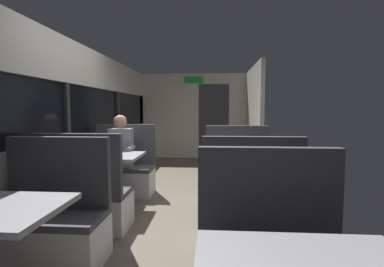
# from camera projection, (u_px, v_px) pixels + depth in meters

# --- Properties ---
(ground_plane) EXTENTS (3.30, 9.20, 0.02)m
(ground_plane) POSITION_uv_depth(u_px,v_px,m) (174.00, 211.00, 3.91)
(ground_plane) COLOR #665B4C
(carriage_window_panel_left) EXTENTS (0.09, 8.48, 2.30)m
(carriage_window_panel_left) POSITION_uv_depth(u_px,v_px,m) (66.00, 127.00, 3.91)
(carriage_window_panel_left) COLOR beige
(carriage_window_panel_left) RESTS_ON ground_plane
(carriage_end_bulkhead) EXTENTS (2.90, 0.11, 2.30)m
(carriage_end_bulkhead) POSITION_uv_depth(u_px,v_px,m) (196.00, 117.00, 7.97)
(carriage_end_bulkhead) COLOR beige
(carriage_end_bulkhead) RESTS_ON ground_plane
(carriage_aisle_panel_right) EXTENTS (0.08, 2.40, 2.30)m
(carriage_aisle_panel_right) POSITION_uv_depth(u_px,v_px,m) (253.00, 118.00, 6.69)
(carriage_aisle_panel_right) COLOR beige
(carriage_aisle_panel_right) RESTS_ON ground_plane
(bench_near_window_facing_entry) EXTENTS (0.95, 0.50, 1.10)m
(bench_near_window_facing_entry) POSITION_uv_depth(u_px,v_px,m) (51.00, 226.00, 2.56)
(bench_near_window_facing_entry) COLOR silver
(bench_near_window_facing_entry) RESTS_ON ground_plane
(dining_table_mid_window) EXTENTS (0.90, 0.70, 0.74)m
(dining_table_mid_window) POSITION_uv_depth(u_px,v_px,m) (107.00, 162.00, 3.92)
(dining_table_mid_window) COLOR #9E9EA3
(dining_table_mid_window) RESTS_ON ground_plane
(bench_mid_window_facing_end) EXTENTS (0.95, 0.50, 1.10)m
(bench_mid_window_facing_end) POSITION_uv_depth(u_px,v_px,m) (85.00, 201.00, 3.25)
(bench_mid_window_facing_end) COLOR silver
(bench_mid_window_facing_end) RESTS_ON ground_plane
(bench_mid_window_facing_entry) EXTENTS (0.95, 0.50, 1.10)m
(bench_mid_window_facing_entry) POSITION_uv_depth(u_px,v_px,m) (123.00, 173.00, 4.64)
(bench_mid_window_facing_entry) COLOR silver
(bench_mid_window_facing_entry) RESTS_ON ground_plane
(dining_table_rear_aisle) EXTENTS (0.90, 0.70, 0.74)m
(dining_table_rear_aisle) POSITION_uv_depth(u_px,v_px,m) (243.00, 167.00, 3.59)
(dining_table_rear_aisle) COLOR #9E9EA3
(dining_table_rear_aisle) RESTS_ON ground_plane
(bench_rear_aisle_facing_end) EXTENTS (0.95, 0.50, 1.10)m
(bench_rear_aisle_facing_end) POSITION_uv_depth(u_px,v_px,m) (250.00, 211.00, 2.92)
(bench_rear_aisle_facing_end) COLOR silver
(bench_rear_aisle_facing_end) RESTS_ON ground_plane
(bench_rear_aisle_facing_entry) EXTENTS (0.95, 0.50, 1.10)m
(bench_rear_aisle_facing_entry) POSITION_uv_depth(u_px,v_px,m) (238.00, 178.00, 4.31)
(bench_rear_aisle_facing_entry) COLOR silver
(bench_rear_aisle_facing_entry) RESTS_ON ground_plane
(seated_passenger) EXTENTS (0.47, 0.55, 1.26)m
(seated_passenger) POSITION_uv_depth(u_px,v_px,m) (122.00, 161.00, 4.55)
(seated_passenger) COLOR #26262D
(seated_passenger) RESTS_ON ground_plane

